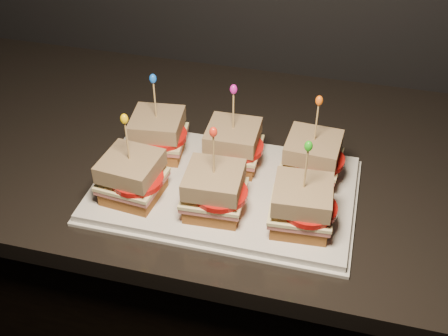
# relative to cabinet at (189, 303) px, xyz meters

# --- Properties ---
(cabinet) EXTENTS (2.65, 0.61, 0.91)m
(cabinet) POSITION_rel_cabinet_xyz_m (0.00, 0.00, 0.00)
(cabinet) COLOR black
(cabinet) RESTS_ON ground
(granite_slab) EXTENTS (2.69, 0.65, 0.04)m
(granite_slab) POSITION_rel_cabinet_xyz_m (0.00, 0.00, 0.47)
(granite_slab) COLOR black
(granite_slab) RESTS_ON cabinet
(platter) EXTENTS (0.43, 0.27, 0.02)m
(platter) POSITION_rel_cabinet_xyz_m (0.12, -0.12, 0.50)
(platter) COLOR silver
(platter) RESTS_ON granite_slab
(platter_rim) EXTENTS (0.44, 0.28, 0.01)m
(platter_rim) POSITION_rel_cabinet_xyz_m (0.12, -0.12, 0.49)
(platter_rim) COLOR silver
(platter_rim) RESTS_ON granite_slab
(sandwich_0_bread_bot) EXTENTS (0.09, 0.09, 0.02)m
(sandwich_0_bread_bot) POSITION_rel_cabinet_xyz_m (-0.01, -0.06, 0.52)
(sandwich_0_bread_bot) COLOR #582D15
(sandwich_0_bread_bot) RESTS_ON platter
(sandwich_0_ham) EXTENTS (0.10, 0.10, 0.01)m
(sandwich_0_ham) POSITION_rel_cabinet_xyz_m (-0.01, -0.06, 0.54)
(sandwich_0_ham) COLOR #B5605C
(sandwich_0_ham) RESTS_ON sandwich_0_bread_bot
(sandwich_0_cheese) EXTENTS (0.11, 0.10, 0.01)m
(sandwich_0_cheese) POSITION_rel_cabinet_xyz_m (-0.01, -0.06, 0.54)
(sandwich_0_cheese) COLOR beige
(sandwich_0_cheese) RESTS_ON sandwich_0_ham
(sandwich_0_tomato) EXTENTS (0.09, 0.09, 0.01)m
(sandwich_0_tomato) POSITION_rel_cabinet_xyz_m (-0.00, -0.07, 0.55)
(sandwich_0_tomato) COLOR #B8110C
(sandwich_0_tomato) RESTS_ON sandwich_0_cheese
(sandwich_0_bread_top) EXTENTS (0.10, 0.10, 0.03)m
(sandwich_0_bread_top) POSITION_rel_cabinet_xyz_m (-0.01, -0.06, 0.57)
(sandwich_0_bread_top) COLOR #4D2A10
(sandwich_0_bread_top) RESTS_ON sandwich_0_tomato
(sandwich_0_pick) EXTENTS (0.00, 0.00, 0.09)m
(sandwich_0_pick) POSITION_rel_cabinet_xyz_m (-0.01, -0.06, 0.62)
(sandwich_0_pick) COLOR tan
(sandwich_0_pick) RESTS_ON sandwich_0_bread_top
(sandwich_0_frill) EXTENTS (0.01, 0.01, 0.02)m
(sandwich_0_frill) POSITION_rel_cabinet_xyz_m (-0.01, -0.06, 0.66)
(sandwich_0_frill) COLOR blue
(sandwich_0_frill) RESTS_ON sandwich_0_pick
(sandwich_1_bread_bot) EXTENTS (0.09, 0.09, 0.02)m
(sandwich_1_bread_bot) POSITION_rel_cabinet_xyz_m (0.12, -0.06, 0.52)
(sandwich_1_bread_bot) COLOR #582D15
(sandwich_1_bread_bot) RESTS_ON platter
(sandwich_1_ham) EXTENTS (0.10, 0.09, 0.01)m
(sandwich_1_ham) POSITION_rel_cabinet_xyz_m (0.12, -0.06, 0.54)
(sandwich_1_ham) COLOR #B5605C
(sandwich_1_ham) RESTS_ON sandwich_1_bread_bot
(sandwich_1_cheese) EXTENTS (0.10, 0.09, 0.01)m
(sandwich_1_cheese) POSITION_rel_cabinet_xyz_m (0.12, -0.06, 0.54)
(sandwich_1_cheese) COLOR beige
(sandwich_1_cheese) RESTS_ON sandwich_1_ham
(sandwich_1_tomato) EXTENTS (0.09, 0.09, 0.01)m
(sandwich_1_tomato) POSITION_rel_cabinet_xyz_m (0.13, -0.07, 0.55)
(sandwich_1_tomato) COLOR #B8110C
(sandwich_1_tomato) RESTS_ON sandwich_1_cheese
(sandwich_1_bread_top) EXTENTS (0.09, 0.09, 0.03)m
(sandwich_1_bread_top) POSITION_rel_cabinet_xyz_m (0.12, -0.06, 0.57)
(sandwich_1_bread_top) COLOR #4D2A10
(sandwich_1_bread_top) RESTS_ON sandwich_1_tomato
(sandwich_1_pick) EXTENTS (0.00, 0.00, 0.09)m
(sandwich_1_pick) POSITION_rel_cabinet_xyz_m (0.12, -0.06, 0.62)
(sandwich_1_pick) COLOR tan
(sandwich_1_pick) RESTS_ON sandwich_1_bread_top
(sandwich_1_frill) EXTENTS (0.01, 0.01, 0.02)m
(sandwich_1_frill) POSITION_rel_cabinet_xyz_m (0.12, -0.06, 0.66)
(sandwich_1_frill) COLOR #C7179F
(sandwich_1_frill) RESTS_ON sandwich_1_pick
(sandwich_2_bread_bot) EXTENTS (0.09, 0.09, 0.02)m
(sandwich_2_bread_bot) POSITION_rel_cabinet_xyz_m (0.26, -0.06, 0.52)
(sandwich_2_bread_bot) COLOR #582D15
(sandwich_2_bread_bot) RESTS_ON platter
(sandwich_2_ham) EXTENTS (0.10, 0.10, 0.01)m
(sandwich_2_ham) POSITION_rel_cabinet_xyz_m (0.26, -0.06, 0.54)
(sandwich_2_ham) COLOR #B5605C
(sandwich_2_ham) RESTS_ON sandwich_2_bread_bot
(sandwich_2_cheese) EXTENTS (0.10, 0.10, 0.01)m
(sandwich_2_cheese) POSITION_rel_cabinet_xyz_m (0.26, -0.06, 0.54)
(sandwich_2_cheese) COLOR beige
(sandwich_2_cheese) RESTS_ON sandwich_2_ham
(sandwich_2_tomato) EXTENTS (0.09, 0.09, 0.01)m
(sandwich_2_tomato) POSITION_rel_cabinet_xyz_m (0.27, -0.07, 0.55)
(sandwich_2_tomato) COLOR #B8110C
(sandwich_2_tomato) RESTS_ON sandwich_2_cheese
(sandwich_2_bread_top) EXTENTS (0.09, 0.09, 0.03)m
(sandwich_2_bread_top) POSITION_rel_cabinet_xyz_m (0.26, -0.06, 0.57)
(sandwich_2_bread_top) COLOR #4D2A10
(sandwich_2_bread_top) RESTS_ON sandwich_2_tomato
(sandwich_2_pick) EXTENTS (0.00, 0.00, 0.09)m
(sandwich_2_pick) POSITION_rel_cabinet_xyz_m (0.26, -0.06, 0.62)
(sandwich_2_pick) COLOR tan
(sandwich_2_pick) RESTS_ON sandwich_2_bread_top
(sandwich_2_frill) EXTENTS (0.01, 0.01, 0.02)m
(sandwich_2_frill) POSITION_rel_cabinet_xyz_m (0.26, -0.06, 0.66)
(sandwich_2_frill) COLOR #F05F0E
(sandwich_2_frill) RESTS_ON sandwich_2_pick
(sandwich_3_bread_bot) EXTENTS (0.09, 0.09, 0.02)m
(sandwich_3_bread_bot) POSITION_rel_cabinet_xyz_m (-0.01, -0.19, 0.52)
(sandwich_3_bread_bot) COLOR #582D15
(sandwich_3_bread_bot) RESTS_ON platter
(sandwich_3_ham) EXTENTS (0.10, 0.10, 0.01)m
(sandwich_3_ham) POSITION_rel_cabinet_xyz_m (-0.01, -0.19, 0.54)
(sandwich_3_ham) COLOR #B5605C
(sandwich_3_ham) RESTS_ON sandwich_3_bread_bot
(sandwich_3_cheese) EXTENTS (0.10, 0.10, 0.01)m
(sandwich_3_cheese) POSITION_rel_cabinet_xyz_m (-0.01, -0.19, 0.54)
(sandwich_3_cheese) COLOR beige
(sandwich_3_cheese) RESTS_ON sandwich_3_ham
(sandwich_3_tomato) EXTENTS (0.09, 0.09, 0.01)m
(sandwich_3_tomato) POSITION_rel_cabinet_xyz_m (-0.00, -0.19, 0.55)
(sandwich_3_tomato) COLOR #B8110C
(sandwich_3_tomato) RESTS_ON sandwich_3_cheese
(sandwich_3_bread_top) EXTENTS (0.10, 0.10, 0.03)m
(sandwich_3_bread_top) POSITION_rel_cabinet_xyz_m (-0.01, -0.19, 0.57)
(sandwich_3_bread_top) COLOR #4D2A10
(sandwich_3_bread_top) RESTS_ON sandwich_3_tomato
(sandwich_3_pick) EXTENTS (0.00, 0.00, 0.09)m
(sandwich_3_pick) POSITION_rel_cabinet_xyz_m (-0.01, -0.19, 0.62)
(sandwich_3_pick) COLOR tan
(sandwich_3_pick) RESTS_ON sandwich_3_bread_top
(sandwich_3_frill) EXTENTS (0.01, 0.01, 0.02)m
(sandwich_3_frill) POSITION_rel_cabinet_xyz_m (-0.01, -0.19, 0.66)
(sandwich_3_frill) COLOR #EEB808
(sandwich_3_frill) RESTS_ON sandwich_3_pick
(sandwich_4_bread_bot) EXTENTS (0.09, 0.09, 0.02)m
(sandwich_4_bread_bot) POSITION_rel_cabinet_xyz_m (0.12, -0.19, 0.52)
(sandwich_4_bread_bot) COLOR #582D15
(sandwich_4_bread_bot) RESTS_ON platter
(sandwich_4_ham) EXTENTS (0.10, 0.10, 0.01)m
(sandwich_4_ham) POSITION_rel_cabinet_xyz_m (0.12, -0.19, 0.54)
(sandwich_4_ham) COLOR #B5605C
(sandwich_4_ham) RESTS_ON sandwich_4_bread_bot
(sandwich_4_cheese) EXTENTS (0.10, 0.10, 0.01)m
(sandwich_4_cheese) POSITION_rel_cabinet_xyz_m (0.12, -0.19, 0.54)
(sandwich_4_cheese) COLOR beige
(sandwich_4_cheese) RESTS_ON sandwich_4_ham
(sandwich_4_tomato) EXTENTS (0.09, 0.09, 0.01)m
(sandwich_4_tomato) POSITION_rel_cabinet_xyz_m (0.13, -0.19, 0.55)
(sandwich_4_tomato) COLOR #B8110C
(sandwich_4_tomato) RESTS_ON sandwich_4_cheese
(sandwich_4_bread_top) EXTENTS (0.09, 0.09, 0.03)m
(sandwich_4_bread_top) POSITION_rel_cabinet_xyz_m (0.12, -0.19, 0.57)
(sandwich_4_bread_top) COLOR #4D2A10
(sandwich_4_bread_top) RESTS_ON sandwich_4_tomato
(sandwich_4_pick) EXTENTS (0.00, 0.00, 0.09)m
(sandwich_4_pick) POSITION_rel_cabinet_xyz_m (0.12, -0.19, 0.62)
(sandwich_4_pick) COLOR tan
(sandwich_4_pick) RESTS_ON sandwich_4_bread_top
(sandwich_4_frill) EXTENTS (0.01, 0.01, 0.02)m
(sandwich_4_frill) POSITION_rel_cabinet_xyz_m (0.12, -0.19, 0.66)
(sandwich_4_frill) COLOR red
(sandwich_4_frill) RESTS_ON sandwich_4_pick
(sandwich_5_bread_bot) EXTENTS (0.09, 0.09, 0.02)m
(sandwich_5_bread_bot) POSITION_rel_cabinet_xyz_m (0.26, -0.19, 0.52)
(sandwich_5_bread_bot) COLOR #582D15
(sandwich_5_bread_bot) RESTS_ON platter
(sandwich_5_ham) EXTENTS (0.10, 0.10, 0.01)m
(sandwich_5_ham) POSITION_rel_cabinet_xyz_m (0.26, -0.19, 0.54)
(sandwich_5_ham) COLOR #B5605C
(sandwich_5_ham) RESTS_ON sandwich_5_bread_bot
(sandwich_5_cheese) EXTENTS (0.10, 0.10, 0.01)m
(sandwich_5_cheese) POSITION_rel_cabinet_xyz_m (0.26, -0.19, 0.54)
(sandwich_5_cheese) COLOR beige
(sandwich_5_cheese) RESTS_ON sandwich_5_ham
(sandwich_5_tomato) EXTENTS (0.09, 0.09, 0.01)m
(sandwich_5_tomato) POSITION_rel_cabinet_xyz_m (0.27, -0.19, 0.55)
(sandwich_5_tomato) COLOR #B8110C
(sandwich_5_tomato) RESTS_ON sandwich_5_cheese
(sandwich_5_bread_top) EXTENTS (0.09, 0.09, 0.03)m
(sandwich_5_bread_top) POSITION_rel_cabinet_xyz_m (0.26, -0.19, 0.57)
(sandwich_5_bread_top) COLOR #4D2A10
(sandwich_5_bread_top) RESTS_ON sandwich_5_tomato
(sandwich_5_pick) EXTENTS (0.00, 0.00, 0.09)m
(sandwich_5_pick) POSITION_rel_cabinet_xyz_m (0.26, -0.19, 0.62)
(sandwich_5_pick) COLOR tan
(sandwich_5_pick) RESTS_ON sandwich_5_bread_top
(sandwich_5_frill) EXTENTS (0.01, 0.01, 0.02)m
(sandwich_5_frill) POSITION_rel_cabinet_xyz_m (0.26, -0.19, 0.66)
(sandwich_5_frill) COLOR #21A617
(sandwich_5_frill) RESTS_ON sandwich_5_pick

